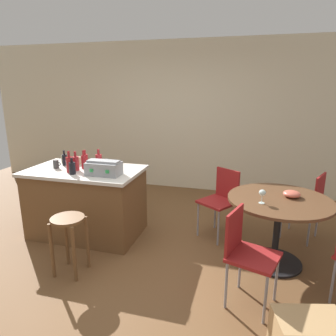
% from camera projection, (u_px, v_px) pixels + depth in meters
% --- Properties ---
extents(ground_plane, '(8.80, 8.80, 0.00)m').
position_uv_depth(ground_plane, '(131.00, 257.00, 3.51)').
color(ground_plane, brown).
extents(back_wall, '(8.00, 0.10, 2.70)m').
position_uv_depth(back_wall, '(184.00, 117.00, 5.64)').
color(back_wall, beige).
rests_on(back_wall, ground_plane).
extents(kitchen_island, '(1.44, 0.87, 0.88)m').
position_uv_depth(kitchen_island, '(87.00, 202.00, 4.00)').
color(kitchen_island, brown).
rests_on(kitchen_island, ground_plane).
extents(wooden_stool, '(0.34, 0.34, 0.62)m').
position_uv_depth(wooden_stool, '(69.00, 232.00, 3.13)').
color(wooden_stool, brown).
rests_on(wooden_stool, ground_plane).
extents(dining_table, '(1.08, 1.08, 0.76)m').
position_uv_depth(dining_table, '(278.00, 214.00, 3.26)').
color(dining_table, black).
rests_on(dining_table, ground_plane).
extents(folding_chair_near, '(0.55, 0.55, 0.88)m').
position_uv_depth(folding_chair_near, '(221.00, 197.00, 3.93)').
color(folding_chair_near, maroon).
rests_on(folding_chair_near, ground_plane).
extents(folding_chair_far, '(0.50, 0.50, 0.87)m').
position_uv_depth(folding_chair_far, '(246.00, 250.00, 2.67)').
color(folding_chair_far, maroon).
rests_on(folding_chair_far, ground_plane).
extents(folding_chair_right, '(0.53, 0.53, 0.88)m').
position_uv_depth(folding_chair_right, '(308.00, 201.00, 3.81)').
color(folding_chair_right, maroon).
rests_on(folding_chair_right, ground_plane).
extents(toolbox, '(0.40, 0.23, 0.18)m').
position_uv_depth(toolbox, '(104.00, 168.00, 3.62)').
color(toolbox, gray).
rests_on(toolbox, kitchen_island).
extents(bottle_0, '(0.06, 0.06, 0.20)m').
position_uv_depth(bottle_0, '(65.00, 160.00, 4.06)').
color(bottle_0, black).
rests_on(bottle_0, kitchen_island).
extents(bottle_1, '(0.08, 0.08, 0.26)m').
position_uv_depth(bottle_1, '(69.00, 164.00, 3.73)').
color(bottle_1, maroon).
rests_on(bottle_1, kitchen_island).
extents(bottle_2, '(0.08, 0.08, 0.24)m').
position_uv_depth(bottle_2, '(76.00, 163.00, 3.81)').
color(bottle_2, maroon).
rests_on(bottle_2, kitchen_island).
extents(bottle_3, '(0.08, 0.08, 0.20)m').
position_uv_depth(bottle_3, '(72.00, 168.00, 3.65)').
color(bottle_3, black).
rests_on(bottle_3, kitchen_island).
extents(bottle_4, '(0.06, 0.06, 0.24)m').
position_uv_depth(bottle_4, '(84.00, 162.00, 3.89)').
color(bottle_4, maroon).
rests_on(bottle_4, kitchen_island).
extents(bottle_5, '(0.07, 0.07, 0.22)m').
position_uv_depth(bottle_5, '(85.00, 160.00, 4.01)').
color(bottle_5, maroon).
rests_on(bottle_5, kitchen_island).
extents(bottle_6, '(0.08, 0.08, 0.25)m').
position_uv_depth(bottle_6, '(99.00, 161.00, 3.91)').
color(bottle_6, maroon).
rests_on(bottle_6, kitchen_island).
extents(cup_0, '(0.11, 0.07, 0.11)m').
position_uv_depth(cup_0, '(56.00, 164.00, 3.92)').
color(cup_0, '#383838').
rests_on(cup_0, kitchen_island).
extents(cup_1, '(0.11, 0.08, 0.09)m').
position_uv_depth(cup_1, '(107.00, 162.00, 4.05)').
color(cup_1, '#383838').
rests_on(cup_1, kitchen_island).
extents(cup_2, '(0.12, 0.08, 0.10)m').
position_uv_depth(cup_2, '(78.00, 160.00, 4.13)').
color(cup_2, tan).
rests_on(cup_2, kitchen_island).
extents(cup_3, '(0.11, 0.08, 0.10)m').
position_uv_depth(cup_3, '(64.00, 159.00, 4.18)').
color(cup_3, tan).
rests_on(cup_3, kitchen_island).
extents(wine_glass, '(0.07, 0.07, 0.14)m').
position_uv_depth(wine_glass, '(262.00, 193.00, 3.06)').
color(wine_glass, silver).
rests_on(wine_glass, dining_table).
extents(serving_bowl, '(0.18, 0.18, 0.07)m').
position_uv_depth(serving_bowl, '(292.00, 194.00, 3.25)').
color(serving_bowl, '#DB6651').
rests_on(serving_bowl, dining_table).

